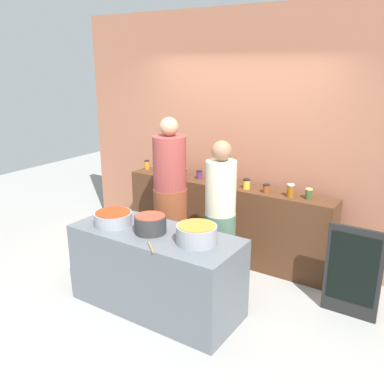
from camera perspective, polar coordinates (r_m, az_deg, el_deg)
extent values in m
plane|color=gray|center=(4.64, -2.43, -13.59)|extent=(12.00, 12.00, 0.00)
cube|color=#9F6148|center=(5.29, 6.58, 7.67)|extent=(4.80, 0.12, 3.00)
cube|color=#4C2D1A|center=(5.27, 4.48, -3.90)|extent=(2.70, 0.36, 0.95)
cube|color=#575D64|center=(4.23, -4.91, -10.59)|extent=(1.70, 0.70, 0.81)
cylinder|color=orange|center=(5.83, -6.15, 3.66)|extent=(0.07, 0.07, 0.11)
cylinder|color=black|center=(5.81, -6.17, 4.25)|extent=(0.07, 0.07, 0.01)
cylinder|color=#CD5E05|center=(5.66, -4.59, 3.33)|extent=(0.08, 0.08, 0.12)
cylinder|color=silver|center=(5.64, -4.61, 3.98)|extent=(0.08, 0.08, 0.01)
cylinder|color=#A92F1E|center=(5.50, -2.38, 2.84)|extent=(0.08, 0.08, 0.10)
cylinder|color=silver|center=(5.48, -2.39, 3.42)|extent=(0.08, 0.08, 0.01)
cylinder|color=#5A2158|center=(5.43, -1.17, 2.67)|extent=(0.08, 0.08, 0.10)
cylinder|color=#D6C666|center=(5.42, -1.17, 3.24)|extent=(0.09, 0.09, 0.01)
cylinder|color=#4D275F|center=(5.32, 0.99, 2.33)|extent=(0.07, 0.07, 0.09)
cylinder|color=black|center=(5.31, 0.99, 2.88)|extent=(0.07, 0.07, 0.01)
cylinder|color=#AE3C1F|center=(5.16, 3.78, 1.78)|extent=(0.07, 0.07, 0.09)
cylinder|color=black|center=(5.15, 3.79, 2.34)|extent=(0.08, 0.08, 0.02)
cylinder|color=red|center=(5.01, 4.91, 1.53)|extent=(0.06, 0.06, 0.13)
cylinder|color=silver|center=(4.99, 4.93, 2.35)|extent=(0.07, 0.07, 0.01)
cylinder|color=gold|center=(4.94, 7.42, 1.03)|extent=(0.08, 0.08, 0.10)
cylinder|color=black|center=(4.92, 7.45, 1.68)|extent=(0.09, 0.09, 0.01)
cylinder|color=brown|center=(4.82, 10.07, 0.40)|extent=(0.08, 0.08, 0.09)
cylinder|color=black|center=(4.80, 10.10, 0.99)|extent=(0.08, 0.08, 0.01)
cylinder|color=#8F4D10|center=(4.71, 13.27, 0.10)|extent=(0.08, 0.08, 0.13)
cylinder|color=silver|center=(4.69, 13.33, 0.97)|extent=(0.08, 0.08, 0.01)
cylinder|color=#375029|center=(4.70, 15.60, -0.30)|extent=(0.07, 0.07, 0.11)
cylinder|color=#D6C666|center=(4.69, 15.66, 0.38)|extent=(0.08, 0.08, 0.01)
cylinder|color=gray|center=(4.28, -10.68, -3.57)|extent=(0.38, 0.38, 0.13)
cylinder|color=#9F3113|center=(4.26, -10.73, -2.73)|extent=(0.35, 0.35, 0.00)
cylinder|color=#2D2D2D|center=(4.03, -5.69, -4.40)|extent=(0.31, 0.31, 0.17)
cylinder|color=#9F3827|center=(4.00, -5.73, -3.25)|extent=(0.28, 0.28, 0.00)
cylinder|color=gray|center=(3.78, 0.63, -5.79)|extent=(0.37, 0.37, 0.17)
cylinder|color=#AC712A|center=(3.75, 0.64, -4.55)|extent=(0.34, 0.34, 0.00)
cylinder|color=#9E703D|center=(3.74, -5.64, -7.44)|extent=(0.18, 0.16, 0.02)
cylinder|color=brown|center=(4.96, -2.92, -5.03)|extent=(0.39, 0.39, 0.99)
cylinder|color=brown|center=(4.71, -3.07, 3.98)|extent=(0.37, 0.37, 0.61)
sphere|color=tan|center=(4.63, -3.15, 8.89)|extent=(0.21, 0.21, 0.21)
cylinder|color=#456250|center=(4.46, 3.75, -8.38)|extent=(0.32, 0.32, 0.90)
cylinder|color=beige|center=(4.19, 3.95, 0.57)|extent=(0.31, 0.31, 0.55)
sphere|color=#8C6047|center=(4.10, 4.06, 5.62)|extent=(0.20, 0.20, 0.20)
cube|color=black|center=(4.34, 21.03, -10.23)|extent=(0.52, 0.04, 0.92)
cube|color=black|center=(4.30, 21.04, -9.80)|extent=(0.45, 0.01, 0.70)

